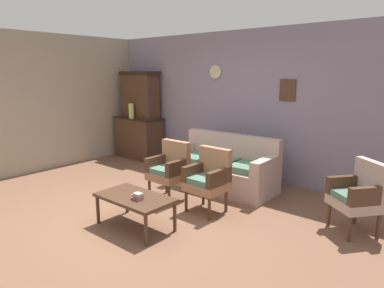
# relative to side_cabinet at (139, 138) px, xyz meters

# --- Properties ---
(ground_plane) EXTENTS (7.68, 7.68, 0.00)m
(ground_plane) POSITION_rel_side_cabinet_xyz_m (2.52, -2.25, -0.47)
(ground_plane) COLOR brown
(wall_back_with_decor) EXTENTS (6.40, 0.09, 2.70)m
(wall_back_with_decor) POSITION_rel_side_cabinet_xyz_m (2.53, 0.38, 0.89)
(wall_back_with_decor) COLOR gray
(wall_back_with_decor) RESTS_ON ground
(wall_left_side) EXTENTS (0.06, 5.20, 2.70)m
(wall_left_side) POSITION_rel_side_cabinet_xyz_m (-0.71, -2.25, 0.88)
(wall_left_side) COLOR gray
(wall_left_side) RESTS_ON ground
(side_cabinet) EXTENTS (1.16, 0.55, 0.93)m
(side_cabinet) POSITION_rel_side_cabinet_xyz_m (0.00, 0.00, 0.00)
(side_cabinet) COLOR #472D1E
(side_cabinet) RESTS_ON ground
(cabinet_upper_hutch) EXTENTS (0.99, 0.38, 1.03)m
(cabinet_upper_hutch) POSITION_rel_side_cabinet_xyz_m (0.00, 0.08, 0.98)
(cabinet_upper_hutch) COLOR #472D1E
(cabinet_upper_hutch) RESTS_ON side_cabinet
(vase_on_cabinet) EXTENTS (0.12, 0.12, 0.33)m
(vase_on_cabinet) POSITION_rel_side_cabinet_xyz_m (-0.01, -0.18, 0.63)
(vase_on_cabinet) COLOR #AEBD5D
(vase_on_cabinet) RESTS_ON side_cabinet
(floral_couch) EXTENTS (1.83, 0.85, 0.90)m
(floral_couch) POSITION_rel_side_cabinet_xyz_m (2.73, -0.52, -0.14)
(floral_couch) COLOR tan
(floral_couch) RESTS_ON ground
(armchair_by_doorway) EXTENTS (0.52, 0.49, 0.90)m
(armchair_by_doorway) POSITION_rel_side_cabinet_xyz_m (2.39, -1.47, 0.03)
(armchair_by_doorway) COLOR #9E6B4C
(armchair_by_doorway) RESTS_ON ground
(armchair_near_cabinet) EXTENTS (0.53, 0.50, 0.90)m
(armchair_near_cabinet) POSITION_rel_side_cabinet_xyz_m (3.15, -1.47, 0.03)
(armchair_near_cabinet) COLOR #9E6B4C
(armchair_near_cabinet) RESTS_ON ground
(wingback_chair_by_fireplace) EXTENTS (0.71, 0.71, 0.90)m
(wingback_chair_by_fireplace) POSITION_rel_side_cabinet_xyz_m (4.96, -0.83, 0.03)
(wingback_chair_by_fireplace) COLOR tan
(wingback_chair_by_fireplace) RESTS_ON ground
(coffee_table) EXTENTS (1.00, 0.56, 0.42)m
(coffee_table) POSITION_rel_side_cabinet_xyz_m (2.77, -2.50, -0.09)
(coffee_table) COLOR #472D1E
(coffee_table) RESTS_ON ground
(book_stack_on_table) EXTENTS (0.15, 0.10, 0.09)m
(book_stack_on_table) POSITION_rel_side_cabinet_xyz_m (2.89, -2.55, -0.00)
(book_stack_on_table) COLOR #B46175
(book_stack_on_table) RESTS_ON coffee_table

